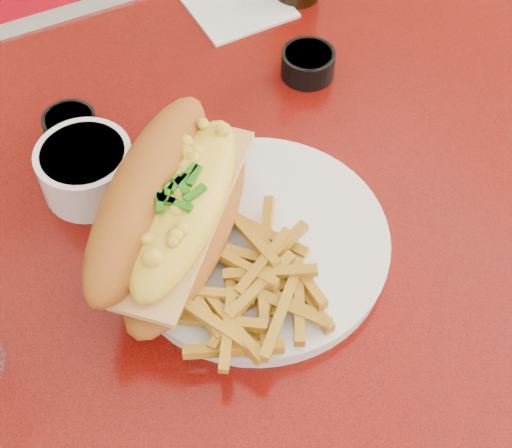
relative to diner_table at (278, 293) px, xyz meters
name	(u,v)px	position (x,y,z in m)	size (l,w,h in m)	color
diner_table	(278,293)	(0.00, 0.00, 0.00)	(1.23, 0.83, 0.77)	red
booth_bench_far	(98,79)	(0.00, 0.81, -0.32)	(1.20, 0.51, 0.90)	#A30A18
dinner_plate	(256,242)	(-0.04, -0.03, 0.17)	(0.32, 0.32, 0.02)	white
mac_hoagie	(173,208)	(-0.11, 0.01, 0.23)	(0.25, 0.26, 0.11)	#A65A1A
fries_pile	(250,285)	(-0.08, -0.08, 0.20)	(0.12, 0.11, 0.04)	gold
fork	(306,198)	(0.02, -0.01, 0.18)	(0.05, 0.15, 0.00)	silver
gravy_ramekin	(87,169)	(-0.16, 0.12, 0.19)	(0.10, 0.10, 0.05)	white
sauce_cup_left	(71,126)	(-0.15, 0.19, 0.18)	(0.07, 0.07, 0.03)	black
sauce_cup_right	(308,63)	(0.12, 0.17, 0.18)	(0.08, 0.08, 0.03)	black
paper_napkin	(237,4)	(0.10, 0.32, 0.16)	(0.12, 0.12, 0.00)	white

